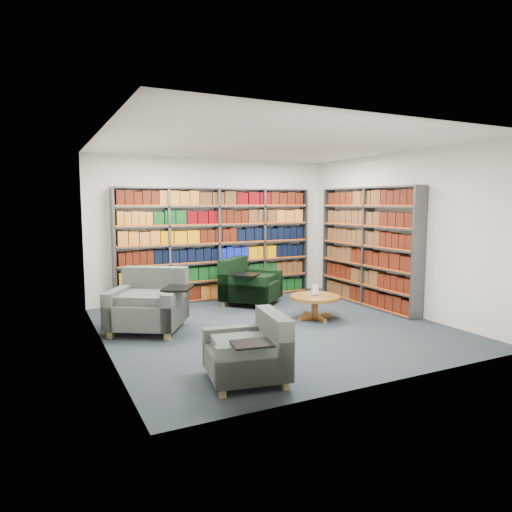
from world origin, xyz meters
name	(u,v)px	position (x,y,z in m)	size (l,w,h in m)	color
room_shell	(273,237)	(0.00, 0.00, 1.40)	(5.02, 5.02, 2.82)	black
bookshelf_back	(217,245)	(0.00, 2.34, 1.10)	(4.00, 0.28, 2.20)	#47494F
bookshelf_right	(368,247)	(2.34, 0.60, 1.10)	(0.28, 2.50, 2.20)	#47494F
chair_teal_left	(150,305)	(-1.75, 0.70, 0.37)	(1.39, 1.39, 0.92)	#0A2139
chair_green_right	(247,286)	(0.33, 1.68, 0.35)	(1.35, 1.35, 0.87)	black
chair_teal_front	(253,354)	(-1.22, -1.81, 0.30)	(0.93, 1.02, 0.74)	#0A2139
coffee_table	(315,300)	(0.86, 0.13, 0.31)	(0.83, 0.83, 0.58)	olive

